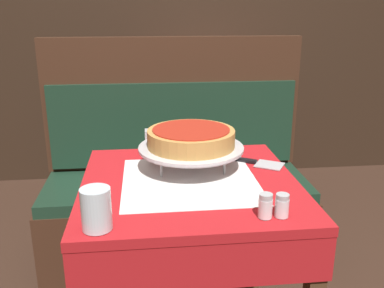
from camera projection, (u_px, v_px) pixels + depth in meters
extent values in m
cube|color=red|center=(190.00, 185.00, 1.45)|extent=(0.72, 0.72, 0.03)
cube|color=white|center=(190.00, 180.00, 1.44)|extent=(0.45, 0.45, 0.00)
cube|color=red|center=(190.00, 207.00, 1.47)|extent=(0.72, 0.72, 0.14)
cube|color=#4C331E|center=(106.00, 239.00, 1.84)|extent=(0.05, 0.05, 0.73)
cube|color=#4C331E|center=(255.00, 231.00, 1.91)|extent=(0.05, 0.05, 0.73)
cube|color=red|center=(210.00, 95.00, 2.89)|extent=(0.73, 0.73, 0.03)
cube|color=white|center=(210.00, 93.00, 2.89)|extent=(0.45, 0.45, 0.00)
cube|color=red|center=(210.00, 105.00, 2.91)|extent=(0.73, 0.73, 0.11)
cube|color=#4C331E|center=(165.00, 167.00, 2.66)|extent=(0.05, 0.05, 0.73)
cube|color=#4C331E|center=(269.00, 163.00, 2.73)|extent=(0.05, 0.05, 0.73)
cube|color=#4C331E|center=(161.00, 136.00, 3.29)|extent=(0.05, 0.05, 0.73)
cube|color=#4C331E|center=(245.00, 134.00, 3.36)|extent=(0.05, 0.05, 0.73)
cube|color=#3D2316|center=(178.00, 223.00, 2.32)|extent=(1.39, 0.52, 0.39)
cube|color=#193323|center=(177.00, 185.00, 2.25)|extent=(1.36, 0.51, 0.06)
cube|color=#3D2316|center=(173.00, 104.00, 2.35)|extent=(1.39, 0.06, 0.72)
cube|color=#193323|center=(174.00, 125.00, 2.34)|extent=(1.33, 0.02, 0.46)
cube|color=black|center=(162.00, 23.00, 3.18)|extent=(6.00, 0.04, 2.40)
cylinder|color=#ADADB2|center=(188.00, 149.00, 1.65)|extent=(0.01, 0.01, 0.07)
cylinder|color=#ADADB2|center=(161.00, 167.00, 1.46)|extent=(0.01, 0.01, 0.07)
cylinder|color=#ADADB2|center=(224.00, 165.00, 1.48)|extent=(0.01, 0.01, 0.07)
cylinder|color=#ADADB2|center=(191.00, 151.00, 1.52)|extent=(0.25, 0.25, 0.01)
cylinder|color=silver|center=(191.00, 150.00, 1.52)|extent=(0.36, 0.36, 0.01)
cylinder|color=silver|center=(191.00, 148.00, 1.52)|extent=(0.37, 0.37, 0.01)
cylinder|color=#C68E47|center=(191.00, 138.00, 1.50)|extent=(0.31, 0.31, 0.06)
cylinder|color=#B22819|center=(191.00, 130.00, 1.50)|extent=(0.27, 0.27, 0.01)
cube|color=#BCBCC1|center=(269.00, 165.00, 1.58)|extent=(0.13, 0.12, 0.00)
cube|color=black|center=(237.00, 159.00, 1.63)|extent=(0.14, 0.10, 0.01)
cylinder|color=silver|center=(96.00, 209.00, 1.11)|extent=(0.08, 0.08, 0.11)
cylinder|color=silver|center=(265.00, 208.00, 1.18)|extent=(0.04, 0.04, 0.05)
cylinder|color=#B7B7BC|center=(266.00, 197.00, 1.17)|extent=(0.04, 0.04, 0.02)
cylinder|color=silver|center=(282.00, 208.00, 1.19)|extent=(0.04, 0.04, 0.05)
cylinder|color=#B7B7BC|center=(283.00, 197.00, 1.18)|extent=(0.04, 0.04, 0.01)
cube|color=#B2B2B7|center=(158.00, 141.00, 1.72)|extent=(0.10, 0.05, 0.09)
cube|color=black|center=(202.00, 90.00, 2.89)|extent=(0.12, 0.12, 0.03)
cylinder|color=black|center=(202.00, 77.00, 2.86)|extent=(0.01, 0.01, 0.15)
cylinder|color=gold|center=(201.00, 79.00, 2.90)|extent=(0.04, 0.04, 0.11)
cylinder|color=white|center=(203.00, 80.00, 2.84)|extent=(0.04, 0.04, 0.11)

